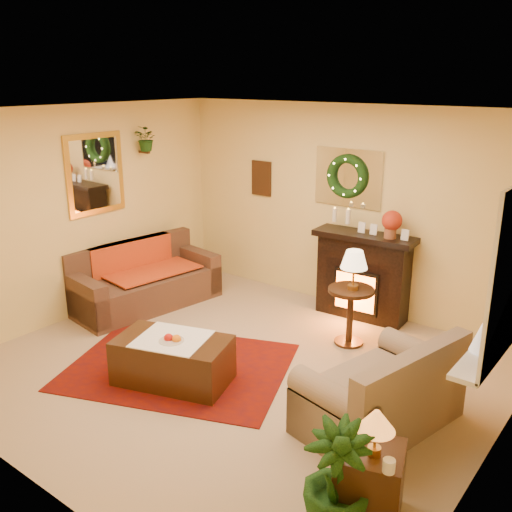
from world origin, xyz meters
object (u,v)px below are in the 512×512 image
Objects in this scene: end_table_square at (369,483)px; side_table_round at (350,317)px; loveseat at (380,381)px; fireplace at (363,275)px; coffee_table at (173,363)px; sofa at (145,275)px.

side_table_round is at bearing 121.46° from end_table_square.
loveseat is 1.57m from side_table_round.
fireplace is 1.67× the size of side_table_round.
side_table_round is (-0.96, 1.24, -0.09)m from loveseat.
loveseat is at bearing -1.27° from coffee_table.
end_table_square is (0.44, -1.05, -0.15)m from loveseat.
end_table_square is (4.08, -1.65, -0.16)m from sofa.
end_table_square reaches higher than coffee_table.
loveseat is (3.64, -0.60, -0.01)m from sofa.
loveseat is (1.21, -2.02, -0.13)m from fireplace.
coffee_table is (-0.71, -2.60, -0.34)m from fireplace.
loveseat reaches higher than side_table_round.
fireplace is 2.08× the size of end_table_square.
loveseat is 2.02m from coffee_table.
sofa reaches higher than coffee_table.
side_table_round is at bearing 21.98° from sofa.
loveseat is at bearing -62.79° from fireplace.
loveseat reaches higher than coffee_table.
fireplace is at bearing 38.93° from sofa.
fireplace is (2.42, 1.42, 0.12)m from sofa.
sofa is 2.87× the size of side_table_round.
fireplace is 0.85m from side_table_round.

